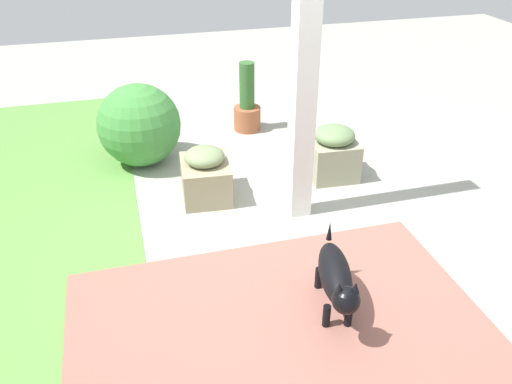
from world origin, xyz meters
TOP-DOWN VIEW (x-y plane):
  - ground_plane at (0.00, 0.00)m, footprint 12.00×12.00m
  - brick_path at (-1.01, 0.31)m, footprint 1.80×2.40m
  - porch_pillar at (0.26, -0.20)m, footprint 0.16×0.16m
  - stone_planter_nearest at (0.72, -0.67)m, footprint 0.39×0.41m
  - stone_planter_mid at (0.67, 0.44)m, footprint 0.50×0.41m
  - round_shrub at (1.42, 0.89)m, footprint 0.73×0.73m
  - terracotta_pot_tall at (1.89, -0.22)m, footprint 0.27×0.27m
  - dog at (-0.86, -0.04)m, footprint 0.67×0.30m

SIDE VIEW (x-z plane):
  - ground_plane at x=0.00m, z-range 0.00..0.00m
  - brick_path at x=-1.01m, z-range 0.00..0.02m
  - stone_planter_mid at x=0.67m, z-range -0.02..0.42m
  - stone_planter_nearest at x=0.72m, z-range -0.01..0.46m
  - terracotta_pot_tall at x=1.89m, z-range -0.10..0.60m
  - dog at x=-0.86m, z-range 0.04..0.49m
  - round_shrub at x=1.42m, z-range 0.00..0.73m
  - porch_pillar at x=0.26m, z-range 0.00..2.47m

